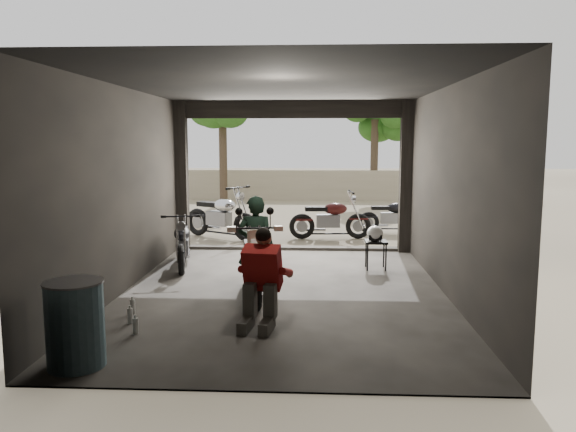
# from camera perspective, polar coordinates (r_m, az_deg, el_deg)

# --- Properties ---
(ground) EXTENTS (80.00, 80.00, 0.00)m
(ground) POSITION_cam_1_polar(r_m,az_deg,el_deg) (8.86, -0.47, -7.87)
(ground) COLOR #7A6D56
(ground) RESTS_ON ground
(garage) EXTENTS (7.00, 7.13, 3.20)m
(garage) POSITION_cam_1_polar(r_m,az_deg,el_deg) (9.15, -0.27, 0.79)
(garage) COLOR #2D2B28
(garage) RESTS_ON ground
(boundary_wall) EXTENTS (18.00, 0.30, 1.20)m
(boundary_wall) POSITION_cam_1_polar(r_m,az_deg,el_deg) (22.60, 1.61, 3.17)
(boundary_wall) COLOR gray
(boundary_wall) RESTS_ON ground
(tree_left) EXTENTS (2.20, 2.20, 5.60)m
(tree_left) POSITION_cam_1_polar(r_m,az_deg,el_deg) (21.37, -6.70, 11.95)
(tree_left) COLOR #382B1E
(tree_left) RESTS_ON ground
(tree_right) EXTENTS (2.20, 2.20, 5.00)m
(tree_right) POSITION_cam_1_polar(r_m,az_deg,el_deg) (22.67, 8.85, 10.58)
(tree_right) COLOR #382B1E
(tree_right) RESTS_ON ground
(main_bike) EXTENTS (1.04, 1.89, 1.20)m
(main_bike) POSITION_cam_1_polar(r_m,az_deg,el_deg) (8.49, -3.59, -4.42)
(main_bike) COLOR beige
(main_bike) RESTS_ON ground
(left_bike) EXTENTS (0.94, 1.66, 1.06)m
(left_bike) POSITION_cam_1_polar(r_m,az_deg,el_deg) (10.70, -10.69, -2.40)
(left_bike) COLOR black
(left_bike) RESTS_ON ground
(outside_bike_a) EXTENTS (2.05, 1.67, 1.30)m
(outside_bike_a) POSITION_cam_1_polar(r_m,az_deg,el_deg) (13.72, -6.87, 0.39)
(outside_bike_a) COLOR black
(outside_bike_a) RESTS_ON ground
(outside_bike_b) EXTENTS (1.78, 0.85, 1.17)m
(outside_bike_b) POSITION_cam_1_polar(r_m,az_deg,el_deg) (13.60, 4.31, 0.09)
(outside_bike_b) COLOR #3E0F0E
(outside_bike_b) RESTS_ON ground
(outside_bike_c) EXTENTS (1.56, 0.70, 1.04)m
(outside_bike_c) POSITION_cam_1_polar(r_m,az_deg,el_deg) (14.68, 10.55, 0.28)
(outside_bike_c) COLOR black
(outside_bike_c) RESTS_ON ground
(rider) EXTENTS (0.58, 0.40, 1.55)m
(rider) POSITION_cam_1_polar(r_m,az_deg,el_deg) (8.65, -3.31, -3.01)
(rider) COLOR black
(rider) RESTS_ON ground
(mechanic) EXTENTS (0.74, 0.93, 1.22)m
(mechanic) POSITION_cam_1_polar(r_m,az_deg,el_deg) (7.16, -2.86, -6.59)
(mechanic) COLOR red
(mechanic) RESTS_ON ground
(stool) EXTENTS (0.40, 0.40, 0.55)m
(stool) POSITION_cam_1_polar(r_m,az_deg,el_deg) (10.44, 8.93, -2.90)
(stool) COLOR black
(stool) RESTS_ON ground
(helmet) EXTENTS (0.39, 0.40, 0.28)m
(helmet) POSITION_cam_1_polar(r_m,az_deg,el_deg) (10.38, 8.82, -1.75)
(helmet) COLOR silver
(helmet) RESTS_ON stool
(oil_drum) EXTENTS (0.77, 0.77, 0.92)m
(oil_drum) POSITION_cam_1_polar(r_m,az_deg,el_deg) (6.35, -20.80, -10.35)
(oil_drum) COLOR #3C5A65
(oil_drum) RESTS_ON ground
(sign_post) EXTENTS (0.80, 0.08, 2.40)m
(sign_post) POSITION_cam_1_polar(r_m,az_deg,el_deg) (11.48, 17.09, 3.55)
(sign_post) COLOR black
(sign_post) RESTS_ON ground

